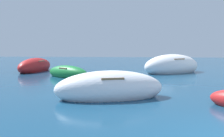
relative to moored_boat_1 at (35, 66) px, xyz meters
The scene contains 4 objects.
moored_boat_1 is the anchor object (origin of this frame).
moored_boat_4 11.37m from the moored_boat_1, ahead, with size 5.52×4.68×1.91m.
moored_boat_5 12.38m from the moored_boat_1, 53.62° to the right, with size 4.82×2.88×1.49m.
moored_boat_6 5.20m from the moored_boat_1, 43.04° to the right, with size 3.64×2.85×1.05m.
Camera 1 is at (-2.58, -5.43, 2.19)m, focal length 39.14 mm.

